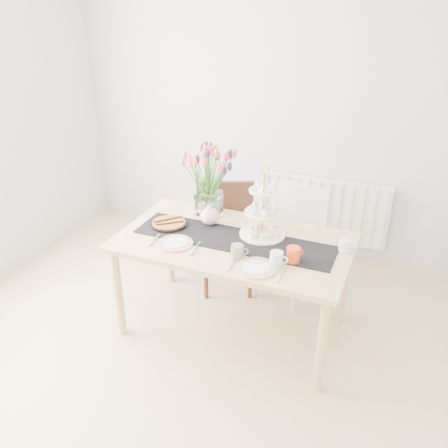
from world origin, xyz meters
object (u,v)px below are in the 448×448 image
at_px(teapot, 210,216).
at_px(tart_tin, 169,224).
at_px(plate_left, 175,243).
at_px(dining_table, 233,250).
at_px(chair_brown, 228,228).
at_px(plate_right, 256,268).
at_px(cake_stand, 263,219).
at_px(chair_white, 294,233).
at_px(mug_orange, 293,255).
at_px(cream_jug, 345,245).
at_px(mug_white, 276,259).
at_px(mug_grey, 237,252).
at_px(radiator, 323,209).
at_px(tulip_vase, 208,170).

bearing_deg(teapot, tart_tin, -160.16).
height_order(tart_tin, plate_left, tart_tin).
distance_m(dining_table, chair_brown, 0.66).
bearing_deg(plate_right, cake_stand, 103.90).
height_order(chair_white, mug_orange, chair_white).
height_order(chair_brown, cake_stand, cake_stand).
height_order(chair_white, cake_stand, cake_stand).
xyz_separation_m(chair_white, teapot, (-0.50, -0.52, 0.29)).
height_order(dining_table, tart_tin, tart_tin).
xyz_separation_m(cake_stand, teapot, (-0.41, 0.02, -0.07)).
height_order(chair_brown, chair_white, chair_white).
bearing_deg(plate_left, plate_right, -7.88).
xyz_separation_m(dining_table, cream_jug, (0.73, 0.14, 0.12)).
relative_size(chair_brown, mug_white, 9.02).
distance_m(teapot, mug_white, 0.72).
bearing_deg(teapot, plate_left, -110.78).
distance_m(cream_jug, mug_orange, 0.39).
distance_m(mug_grey, plate_left, 0.46).
bearing_deg(radiator, cream_jug, -72.90).
bearing_deg(tulip_vase, mug_white, -37.91).
height_order(chair_white, mug_grey, chair_white).
bearing_deg(teapot, radiator, 58.71).
bearing_deg(teapot, tulip_vase, 110.52).
relative_size(dining_table, teapot, 7.14).
bearing_deg(tart_tin, cake_stand, 9.36).
height_order(mug_orange, plate_right, mug_orange).
relative_size(chair_brown, tart_tin, 3.31).
xyz_separation_m(cake_stand, plate_right, (0.11, -0.43, -0.13)).
xyz_separation_m(cake_stand, cream_jug, (0.57, 0.01, -0.09)).
height_order(radiator, dining_table, same).
bearing_deg(chair_brown, mug_grey, -87.40).
distance_m(cream_jug, mug_grey, 0.72).
height_order(radiator, cream_jug, cream_jug).
distance_m(cream_jug, tart_tin, 1.26).
bearing_deg(cream_jug, tulip_vase, 167.06).
bearing_deg(tart_tin, teapot, 25.66).
bearing_deg(tulip_vase, chair_white, 28.86).
bearing_deg(plate_right, tart_tin, 158.24).
relative_size(cake_stand, plate_left, 1.95).
distance_m(tulip_vase, tart_tin, 0.49).
height_order(radiator, plate_right, plate_right).
xyz_separation_m(teapot, plate_left, (-0.10, -0.36, -0.06)).
distance_m(radiator, mug_white, 1.65).
relative_size(teapot, cream_jug, 2.60).
bearing_deg(chair_white, mug_orange, -61.46).
bearing_deg(chair_white, plate_left, -109.56).
xyz_separation_m(tulip_vase, tart_tin, (-0.17, -0.32, -0.33)).
distance_m(chair_white, mug_white, 0.93).
xyz_separation_m(chair_white, tulip_vase, (-0.60, -0.33, 0.56)).
height_order(cake_stand, tart_tin, cake_stand).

